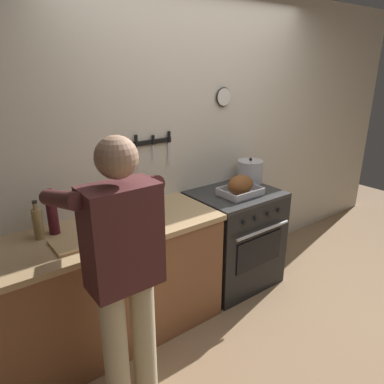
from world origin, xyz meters
name	(u,v)px	position (x,y,z in m)	size (l,w,h in m)	color
ground_plane	(304,352)	(0.00, 0.00, 0.00)	(8.00, 8.00, 0.00)	#937251
wall_back	(192,144)	(0.00, 1.35, 1.30)	(6.00, 0.13, 2.60)	beige
counter_block	(86,294)	(-1.20, 0.99, 0.45)	(2.03, 0.65, 0.90)	brown
stove	(234,238)	(0.22, 0.99, 0.45)	(0.76, 0.67, 0.90)	black
person_cook	(123,267)	(-1.18, 0.39, 0.95)	(0.51, 0.63, 1.66)	#C6B793
roasting_pan	(241,186)	(0.20, 0.92, 0.98)	(0.35, 0.26, 0.18)	#B7B7BC
stock_pot	(250,172)	(0.51, 1.11, 1.01)	(0.24, 0.24, 0.25)	#B7B7BC
cutting_board	(82,241)	(-1.22, 0.90, 0.91)	(0.36, 0.24, 0.02)	tan
bottle_olive_oil	(155,198)	(-0.60, 1.02, 1.03)	(0.07, 0.07, 0.30)	#385623
bottle_vinegar	(38,223)	(-1.42, 1.11, 1.01)	(0.06, 0.06, 0.26)	#997F4C
bottle_soy_sauce	(124,208)	(-0.83, 1.07, 0.99)	(0.06, 0.06, 0.21)	black
bottle_wine_red	(53,215)	(-1.31, 1.13, 1.03)	(0.07, 0.07, 0.31)	#47141E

